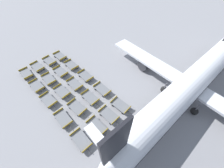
# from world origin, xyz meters

# --- Properties ---
(ground_plane) EXTENTS (500.00, 500.00, 0.00)m
(ground_plane) POSITION_xyz_m (0.00, 0.00, 0.00)
(ground_plane) COLOR gray
(airplane) EXTENTS (35.19, 43.61, 11.81)m
(airplane) POSITION_xyz_m (16.46, 2.61, 3.31)
(airplane) COLOR silver
(airplane) RESTS_ON ground_plane
(baggage_dolly_row_near_col_a) EXTENTS (3.97, 2.30, 0.92)m
(baggage_dolly_row_near_col_a) POSITION_xyz_m (-4.58, -21.60, 0.49)
(baggage_dolly_row_near_col_a) COLOR slate
(baggage_dolly_row_near_col_a) RESTS_ON ground_plane
(baggage_dolly_row_near_col_b) EXTENTS (3.98, 2.46, 0.92)m
(baggage_dolly_row_near_col_b) POSITION_xyz_m (0.00, -20.60, 0.49)
(baggage_dolly_row_near_col_b) COLOR slate
(baggage_dolly_row_near_col_b) RESTS_ON ground_plane
(baggage_dolly_row_near_col_c) EXTENTS (3.98, 2.52, 0.92)m
(baggage_dolly_row_near_col_c) POSITION_xyz_m (4.44, -19.69, 0.49)
(baggage_dolly_row_near_col_c) COLOR slate
(baggage_dolly_row_near_col_c) RESTS_ON ground_plane
(baggage_dolly_row_near_col_d) EXTENTS (3.97, 2.29, 0.92)m
(baggage_dolly_row_near_col_d) POSITION_xyz_m (9.22, -18.79, 0.49)
(baggage_dolly_row_near_col_d) COLOR slate
(baggage_dolly_row_near_col_d) RESTS_ON ground_plane
(baggage_dolly_row_near_col_e) EXTENTS (3.97, 2.30, 0.92)m
(baggage_dolly_row_near_col_e) POSITION_xyz_m (13.85, -17.82, 0.49)
(baggage_dolly_row_near_col_e) COLOR slate
(baggage_dolly_row_near_col_e) RESTS_ON ground_plane
(baggage_dolly_row_mid_a_col_a) EXTENTS (3.98, 2.54, 0.92)m
(baggage_dolly_row_mid_a_col_a) POSITION_xyz_m (-5.42, -19.14, 0.49)
(baggage_dolly_row_mid_a_col_a) COLOR slate
(baggage_dolly_row_mid_a_col_a) RESTS_ON ground_plane
(baggage_dolly_row_mid_a_col_b) EXTENTS (3.97, 2.30, 0.92)m
(baggage_dolly_row_mid_a_col_b) POSITION_xyz_m (-0.50, -18.15, 0.49)
(baggage_dolly_row_mid_a_col_b) COLOR slate
(baggage_dolly_row_mid_a_col_b) RESTS_ON ground_plane
(baggage_dolly_row_mid_a_col_c) EXTENTS (3.98, 2.47, 0.92)m
(baggage_dolly_row_mid_a_col_c) POSITION_xyz_m (3.94, -17.05, 0.49)
(baggage_dolly_row_mid_a_col_c) COLOR slate
(baggage_dolly_row_mid_a_col_c) RESTS_ON ground_plane
(baggage_dolly_row_mid_a_col_d) EXTENTS (3.98, 2.56, 0.92)m
(baggage_dolly_row_mid_a_col_d) POSITION_xyz_m (8.57, -16.10, 0.49)
(baggage_dolly_row_mid_a_col_d) COLOR slate
(baggage_dolly_row_mid_a_col_d) RESTS_ON ground_plane
(baggage_dolly_row_mid_a_col_e) EXTENTS (3.98, 2.41, 0.92)m
(baggage_dolly_row_mid_a_col_e) POSITION_xyz_m (13.27, -14.92, 0.49)
(baggage_dolly_row_mid_a_col_e) COLOR slate
(baggage_dolly_row_mid_a_col_e) RESTS_ON ground_plane
(baggage_dolly_row_mid_b_col_a) EXTENTS (3.98, 2.54, 0.92)m
(baggage_dolly_row_mid_b_col_a) POSITION_xyz_m (-5.96, -16.38, 0.49)
(baggage_dolly_row_mid_b_col_a) COLOR slate
(baggage_dolly_row_mid_b_col_a) RESTS_ON ground_plane
(baggage_dolly_row_mid_b_col_b) EXTENTS (3.98, 2.49, 0.92)m
(baggage_dolly_row_mid_b_col_b) POSITION_xyz_m (-1.24, -15.47, 0.49)
(baggage_dolly_row_mid_b_col_b) COLOR slate
(baggage_dolly_row_mid_b_col_b) RESTS_ON ground_plane
(baggage_dolly_row_mid_b_col_c) EXTENTS (3.98, 2.38, 0.92)m
(baggage_dolly_row_mid_b_col_c) POSITION_xyz_m (3.54, -14.36, 0.49)
(baggage_dolly_row_mid_b_col_c) COLOR slate
(baggage_dolly_row_mid_b_col_c) RESTS_ON ground_plane
(baggage_dolly_row_mid_b_col_d) EXTENTS (3.98, 2.37, 0.92)m
(baggage_dolly_row_mid_b_col_d) POSITION_xyz_m (7.98, -13.34, 0.49)
(baggage_dolly_row_mid_b_col_d) COLOR slate
(baggage_dolly_row_mid_b_col_d) RESTS_ON ground_plane
(baggage_dolly_row_mid_b_col_e) EXTENTS (3.98, 2.44, 0.92)m
(baggage_dolly_row_mid_b_col_e) POSITION_xyz_m (12.65, -12.38, 0.49)
(baggage_dolly_row_mid_b_col_e) COLOR slate
(baggage_dolly_row_mid_b_col_e) RESTS_ON ground_plane
(baggage_dolly_row_far_col_a) EXTENTS (3.98, 2.46, 0.92)m
(baggage_dolly_row_far_col_a) POSITION_xyz_m (-6.34, -13.82, 0.49)
(baggage_dolly_row_far_col_a) COLOR slate
(baggage_dolly_row_far_col_a) RESTS_ON ground_plane
(baggage_dolly_row_far_col_b) EXTENTS (3.97, 2.30, 0.92)m
(baggage_dolly_row_far_col_b) POSITION_xyz_m (-1.94, -12.78, 0.49)
(baggage_dolly_row_far_col_b) COLOR slate
(baggage_dolly_row_far_col_b) RESTS_ON ground_plane
(baggage_dolly_row_far_col_c) EXTENTS (3.97, 2.31, 0.92)m
(baggage_dolly_row_far_col_c) POSITION_xyz_m (2.71, -11.65, 0.49)
(baggage_dolly_row_far_col_c) COLOR slate
(baggage_dolly_row_far_col_c) RESTS_ON ground_plane
(baggage_dolly_row_far_col_d) EXTENTS (3.98, 2.35, 0.92)m
(baggage_dolly_row_far_col_d) POSITION_xyz_m (7.53, -10.60, 0.49)
(baggage_dolly_row_far_col_d) COLOR slate
(baggage_dolly_row_far_col_d) RESTS_ON ground_plane
(baggage_dolly_row_far_col_e) EXTENTS (3.98, 2.53, 0.92)m
(baggage_dolly_row_far_col_e) POSITION_xyz_m (12.22, -9.74, 0.49)
(baggage_dolly_row_far_col_e) COLOR slate
(baggage_dolly_row_far_col_e) RESTS_ON ground_plane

